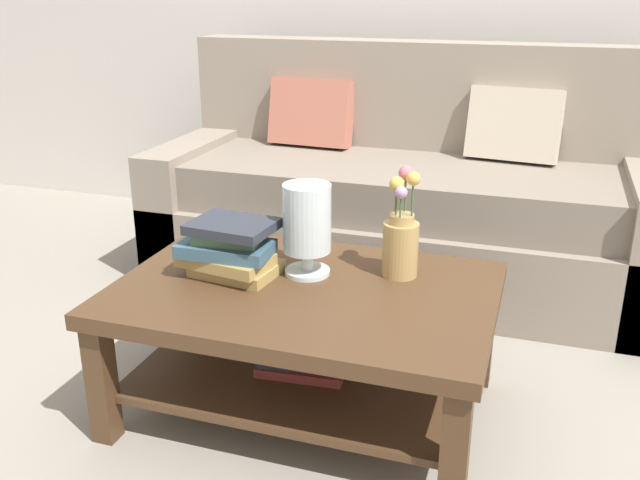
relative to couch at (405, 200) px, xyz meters
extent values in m
plane|color=gray|center=(-0.02, -0.93, -0.36)|extent=(10.00, 10.00, 0.00)
cube|color=gray|center=(0.00, -0.07, -0.18)|extent=(2.26, 0.90, 0.36)
cube|color=gray|center=(0.00, -0.10, 0.10)|extent=(2.02, 0.74, 0.20)
cube|color=gray|center=(0.00, 0.28, 0.35)|extent=(2.26, 0.20, 0.70)
cube|color=gray|center=(-1.03, -0.07, -0.06)|extent=(0.20, 0.90, 0.60)
cube|color=#B26651|center=(-0.51, 0.14, 0.36)|extent=(0.41, 0.21, 0.34)
cube|color=beige|center=(0.45, 0.14, 0.36)|extent=(0.42, 0.23, 0.34)
cube|color=#4C331E|center=(-0.06, -1.23, 0.05)|extent=(1.16, 0.80, 0.05)
cube|color=#4C331E|center=(-0.59, -1.57, -0.17)|extent=(0.07, 0.07, 0.39)
cube|color=#4C331E|center=(0.46, -1.57, -0.17)|extent=(0.07, 0.07, 0.39)
cube|color=#4C331E|center=(-0.59, -0.88, -0.17)|extent=(0.07, 0.07, 0.39)
cube|color=#4C331E|center=(0.46, -0.88, -0.17)|extent=(0.07, 0.07, 0.39)
cube|color=#4C331E|center=(-0.06, -1.23, -0.22)|extent=(1.04, 0.68, 0.02)
cube|color=#993833|center=(-0.06, -1.23, -0.20)|extent=(0.30, 0.22, 0.03)
cube|color=#2D333D|center=(-0.06, -1.21, -0.16)|extent=(0.31, 0.24, 0.04)
cube|color=#2D333D|center=(-0.06, -1.21, -0.12)|extent=(0.29, 0.21, 0.04)
cube|color=tan|center=(-0.30, -1.20, 0.09)|extent=(0.28, 0.22, 0.04)
cube|color=tan|center=(-0.33, -1.23, 0.13)|extent=(0.31, 0.21, 0.04)
cube|color=#3D6075|center=(-0.32, -1.23, 0.17)|extent=(0.30, 0.17, 0.04)
cube|color=#51704C|center=(-0.32, -1.20, 0.21)|extent=(0.22, 0.18, 0.04)
cube|color=#2D333D|center=(-0.30, -1.21, 0.24)|extent=(0.27, 0.22, 0.03)
cylinder|color=silver|center=(-0.09, -1.13, 0.08)|extent=(0.15, 0.15, 0.02)
cylinder|color=silver|center=(-0.09, -1.13, 0.12)|extent=(0.04, 0.04, 0.06)
cylinder|color=silver|center=(-0.09, -1.13, 0.26)|extent=(0.15, 0.15, 0.22)
sphere|color=#51704C|center=(-0.11, -1.13, 0.21)|extent=(0.05, 0.05, 0.05)
sphere|color=tan|center=(-0.06, -1.12, 0.21)|extent=(0.06, 0.06, 0.06)
cylinder|color=tan|center=(0.20, -1.05, 0.16)|extent=(0.11, 0.11, 0.18)
cylinder|color=tan|center=(0.20, -1.05, 0.27)|extent=(0.08, 0.08, 0.03)
cylinder|color=#426638|center=(0.23, -1.05, 0.33)|extent=(0.01, 0.01, 0.11)
sphere|color=gold|center=(0.23, -1.05, 0.40)|extent=(0.04, 0.04, 0.04)
cylinder|color=#426638|center=(0.20, -1.01, 0.33)|extent=(0.01, 0.01, 0.11)
sphere|color=#C66B7A|center=(0.20, -1.01, 0.40)|extent=(0.05, 0.05, 0.05)
cylinder|color=#426638|center=(0.17, -1.02, 0.32)|extent=(0.01, 0.01, 0.07)
sphere|color=#C66B7A|center=(0.17, -1.02, 0.37)|extent=(0.04, 0.04, 0.04)
cylinder|color=#426638|center=(0.18, -1.06, 0.32)|extent=(0.01, 0.01, 0.08)
sphere|color=gold|center=(0.18, -1.06, 0.38)|extent=(0.05, 0.05, 0.05)
cylinder|color=#426638|center=(0.20, -1.08, 0.31)|extent=(0.01, 0.01, 0.07)
sphere|color=#B28CB7|center=(0.20, -1.08, 0.36)|extent=(0.04, 0.04, 0.04)
camera|label=1|loc=(0.60, -3.08, 0.96)|focal=39.17mm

